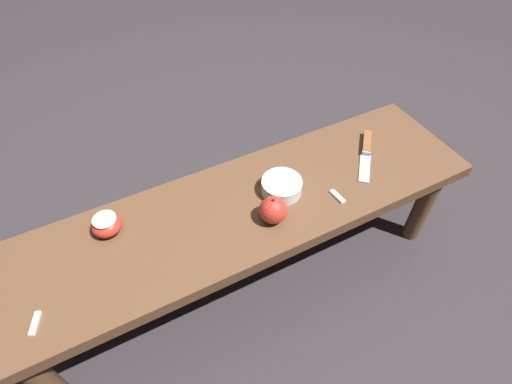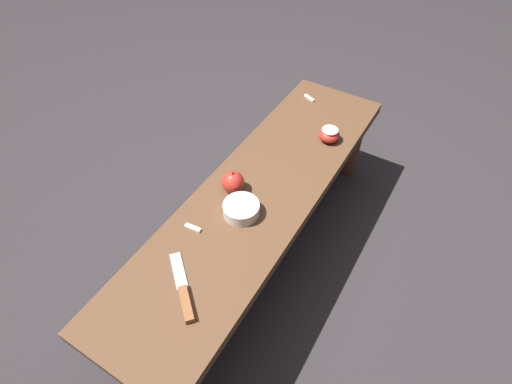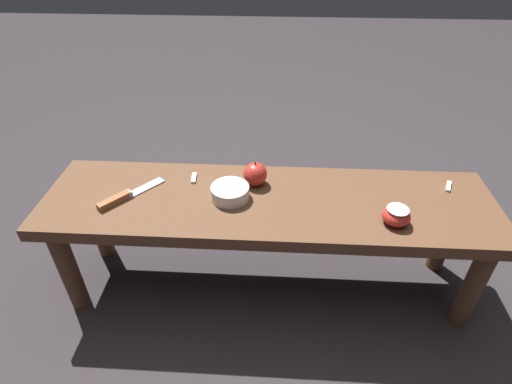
# 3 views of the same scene
# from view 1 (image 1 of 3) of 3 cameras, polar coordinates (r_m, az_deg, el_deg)

# --- Properties ---
(ground_plane) EXTENTS (8.00, 8.00, 0.00)m
(ground_plane) POSITION_cam_1_polar(r_m,az_deg,el_deg) (1.43, -1.23, -11.87)
(ground_plane) COLOR #2D282B
(wooden_bench) EXTENTS (1.38, 0.37, 0.38)m
(wooden_bench) POSITION_cam_1_polar(r_m,az_deg,el_deg) (1.16, -1.49, -3.70)
(wooden_bench) COLOR brown
(wooden_bench) RESTS_ON ground_plane
(knife) EXTENTS (0.17, 0.19, 0.02)m
(knife) POSITION_cam_1_polar(r_m,az_deg,el_deg) (1.32, 15.48, 5.96)
(knife) COLOR #9EA0A5
(knife) RESTS_ON wooden_bench
(apple_whole) EXTENTS (0.08, 0.08, 0.08)m
(apple_whole) POSITION_cam_1_polar(r_m,az_deg,el_deg) (1.06, 2.46, -2.60)
(apple_whole) COLOR red
(apple_whole) RESTS_ON wooden_bench
(apple_cut) EXTENTS (0.08, 0.08, 0.05)m
(apple_cut) POSITION_cam_1_polar(r_m,az_deg,el_deg) (1.11, -20.57, -4.39)
(apple_cut) COLOR red
(apple_cut) RESTS_ON wooden_bench
(apple_slice_near_knife) EXTENTS (0.03, 0.06, 0.01)m
(apple_slice_near_knife) POSITION_cam_1_polar(r_m,az_deg,el_deg) (1.05, -29.03, -16.09)
(apple_slice_near_knife) COLOR white
(apple_slice_near_knife) RESTS_ON wooden_bench
(apple_slice_center) EXTENTS (0.02, 0.05, 0.01)m
(apple_slice_center) POSITION_cam_1_polar(r_m,az_deg,el_deg) (1.16, 11.55, -0.62)
(apple_slice_center) COLOR white
(apple_slice_center) RESTS_ON wooden_bench
(bowl) EXTENTS (0.12, 0.12, 0.04)m
(bowl) POSITION_cam_1_polar(r_m,az_deg,el_deg) (1.14, 3.77, 0.72)
(bowl) COLOR silver
(bowl) RESTS_ON wooden_bench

